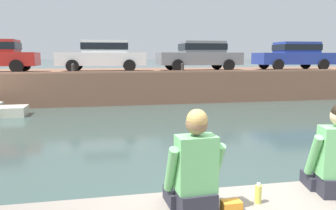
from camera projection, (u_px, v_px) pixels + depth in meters
The scene contains 12 objects.
ground_plane at pixel (153, 136), 9.43m from camera, with size 400.00×400.00×0.00m, color #384C47.
far_quay_wall at pixel (129, 84), 17.93m from camera, with size 60.00×6.00×1.50m, color brown.
far_wall_coping at pixel (133, 72), 15.02m from camera, with size 60.00×0.24×0.08m, color #9F6C52.
car_left_inner_white at pixel (103, 54), 16.50m from camera, with size 4.42×2.14×1.54m.
car_centre_grey at pixel (200, 54), 17.47m from camera, with size 4.40×2.01×1.54m.
car_right_inner_blue at pixel (294, 55), 18.54m from camera, with size 4.35×2.09×1.54m.
mooring_bollard_mid at pixel (73, 68), 14.61m from camera, with size 0.15×0.15×0.45m.
mooring_bollard_east at pixel (182, 67), 15.57m from camera, with size 0.15×0.15×0.45m.
person_seated_left at pixel (194, 171), 3.02m from camera, with size 0.55×0.54×0.96m.
person_seated_right at pixel (335, 159), 3.39m from camera, with size 0.58×0.59×0.96m.
bottle_drink at pixel (258, 194), 3.20m from camera, with size 0.06×0.06×0.20m.
snack_bag at pixel (231, 206), 3.03m from camera, with size 0.18×0.12×0.10m, color orange.
Camera 1 is at (-1.35, -3.23, 2.28)m, focal length 35.00 mm.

